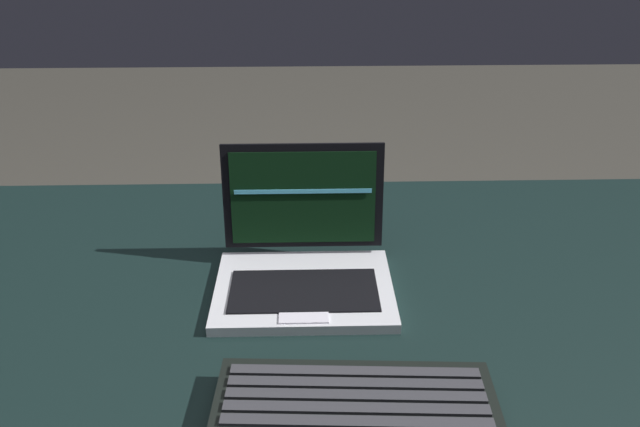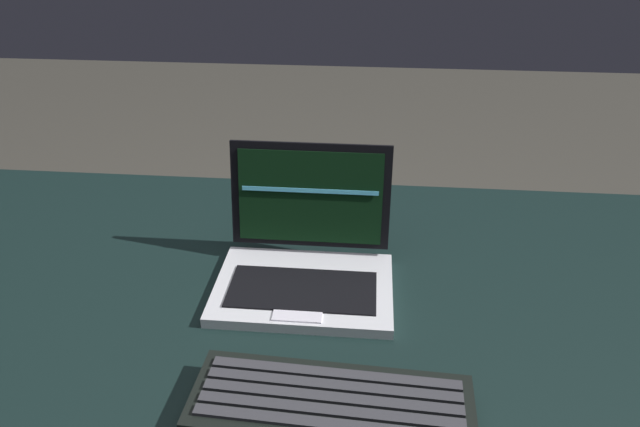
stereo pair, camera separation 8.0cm
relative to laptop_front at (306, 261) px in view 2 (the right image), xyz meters
name	(u,v)px [view 2 (the right image)]	position (x,y,z in m)	size (l,w,h in m)	color
desk	(261,332)	(-0.07, -0.02, -0.13)	(1.72, 0.73, 0.74)	black
laptop_front	(306,261)	(0.00, 0.00, 0.00)	(0.26, 0.21, 0.19)	silver
external_keyboard	(331,408)	(0.06, -0.26, -0.02)	(0.32, 0.13, 0.04)	black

